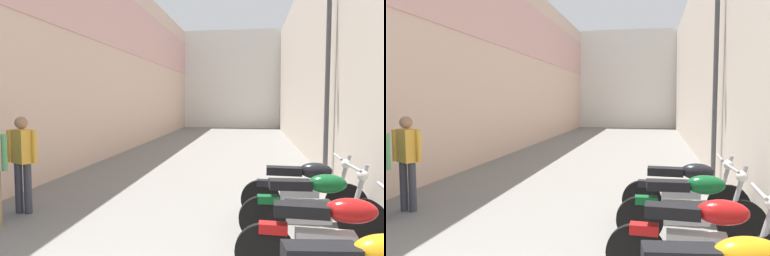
% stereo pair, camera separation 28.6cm
% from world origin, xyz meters
% --- Properties ---
extents(ground_plane, '(39.01, 39.01, 0.00)m').
position_xyz_m(ground_plane, '(0.00, 9.51, 0.00)').
color(ground_plane, slate).
extents(building_left, '(0.45, 23.01, 6.32)m').
position_xyz_m(building_left, '(-3.29, 11.46, 3.19)').
color(building_left, beige).
rests_on(building_left, ground).
extents(building_right, '(0.45, 23.01, 6.15)m').
position_xyz_m(building_right, '(3.30, 11.50, 3.08)').
color(building_right, beige).
rests_on(building_right, ground).
extents(building_far_end, '(9.19, 2.00, 6.37)m').
position_xyz_m(building_far_end, '(0.00, 24.01, 3.18)').
color(building_far_end, silver).
rests_on(building_far_end, ground).
extents(motorcycle_second, '(1.85, 0.58, 1.04)m').
position_xyz_m(motorcycle_second, '(2.16, 2.19, 0.50)').
color(motorcycle_second, black).
rests_on(motorcycle_second, ground).
extents(motorcycle_third, '(1.85, 0.58, 1.04)m').
position_xyz_m(motorcycle_third, '(2.16, 3.33, 0.50)').
color(motorcycle_third, black).
rests_on(motorcycle_third, ground).
extents(motorcycle_fourth, '(1.85, 0.58, 1.04)m').
position_xyz_m(motorcycle_fourth, '(2.16, 4.22, 0.50)').
color(motorcycle_fourth, black).
rests_on(motorcycle_fourth, ground).
extents(pedestrian_further_down, '(0.52, 0.34, 1.57)m').
position_xyz_m(pedestrian_further_down, '(-2.26, 3.91, 0.92)').
color(pedestrian_further_down, '#383842').
rests_on(pedestrian_further_down, ground).
extents(street_lamp, '(0.79, 0.18, 4.24)m').
position_xyz_m(street_lamp, '(2.85, 6.81, 2.51)').
color(street_lamp, '#47474C').
rests_on(street_lamp, ground).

